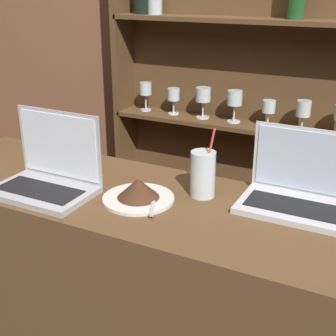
{
  "coord_description": "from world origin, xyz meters",
  "views": [
    {
      "loc": [
        0.52,
        -0.89,
        1.65
      ],
      "look_at": [
        -0.07,
        0.28,
        1.13
      ],
      "focal_mm": 50.0,
      "sensor_mm": 36.0,
      "label": 1
    }
  ],
  "objects_px": {
    "cake_plate": "(138,192)",
    "laptop_far": "(298,190)",
    "laptop_near": "(49,173)",
    "water_glass": "(203,174)"
  },
  "relations": [
    {
      "from": "laptop_near",
      "to": "cake_plate",
      "type": "xyz_separation_m",
      "value": [
        0.29,
        0.06,
        -0.03
      ]
    },
    {
      "from": "laptop_far",
      "to": "water_glass",
      "type": "bearing_deg",
      "value": -167.56
    },
    {
      "from": "cake_plate",
      "to": "laptop_far",
      "type": "bearing_deg",
      "value": 22.51
    },
    {
      "from": "laptop_near",
      "to": "cake_plate",
      "type": "height_order",
      "value": "laptop_near"
    },
    {
      "from": "laptop_far",
      "to": "water_glass",
      "type": "xyz_separation_m",
      "value": [
        -0.28,
        -0.06,
        0.02
      ]
    },
    {
      "from": "laptop_near",
      "to": "water_glass",
      "type": "relative_size",
      "value": 1.43
    },
    {
      "from": "laptop_near",
      "to": "water_glass",
      "type": "xyz_separation_m",
      "value": [
        0.45,
        0.18,
        0.01
      ]
    },
    {
      "from": "laptop_near",
      "to": "water_glass",
      "type": "height_order",
      "value": "laptop_near"
    },
    {
      "from": "laptop_near",
      "to": "cake_plate",
      "type": "bearing_deg",
      "value": 11.86
    },
    {
      "from": "laptop_near",
      "to": "cake_plate",
      "type": "relative_size",
      "value": 1.45
    }
  ]
}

